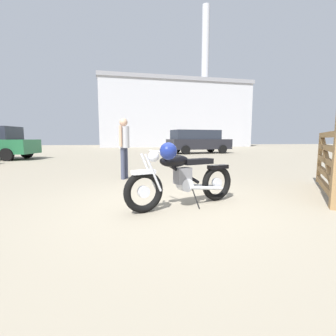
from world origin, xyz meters
The scene contains 6 objects.
ground_plane centered at (0.00, 0.00, 0.00)m, with size 80.00×80.00×0.00m, color gray.
vintage_motorcycle centered at (0.03, -0.10, 0.49)m, with size 1.98×0.99×1.07m.
timber_gate centered at (2.95, 0.10, 0.70)m, with size 1.58×2.15×1.60m.
bystander centered at (-0.92, 2.88, 1.02)m, with size 0.30×0.42×1.66m.
red_hatchback_near centered at (4.44, 13.81, 0.94)m, with size 4.94×2.58×1.74m.
industrial_building centered at (5.85, 32.01, 4.59)m, with size 21.25×11.20×20.34m.
Camera 1 is at (-0.84, -3.89, 1.11)m, focal length 25.92 mm.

